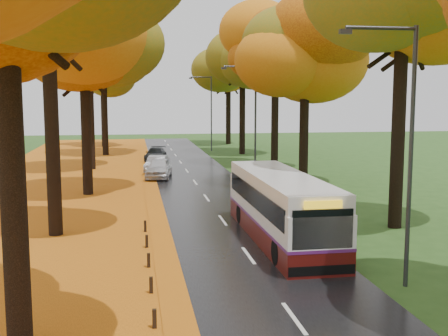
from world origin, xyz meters
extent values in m
cube|color=black|center=(0.00, 25.00, 0.02)|extent=(6.50, 90.00, 0.04)
cube|color=silver|center=(0.00, 25.00, 0.04)|extent=(0.12, 90.00, 0.01)
cube|color=#94480D|center=(-9.00, 25.00, 0.01)|extent=(12.00, 90.00, 0.02)
cube|color=orange|center=(-3.05, 25.00, 0.04)|extent=(0.90, 90.00, 0.01)
cylinder|color=black|center=(-6.90, 5.50, 4.29)|extent=(0.60, 0.60, 8.58)
cylinder|color=black|center=(-7.50, 16.50, 4.58)|extent=(0.60, 0.60, 9.15)
cylinder|color=black|center=(-6.90, 26.50, 4.00)|extent=(0.60, 0.60, 8.00)
ellipsoid|color=orange|center=(-6.90, 26.50, 9.00)|extent=(9.20, 9.20, 7.18)
cylinder|color=black|center=(-7.50, 38.50, 4.29)|extent=(0.60, 0.60, 8.58)
ellipsoid|color=orange|center=(-7.50, 38.50, 9.65)|extent=(8.00, 8.00, 6.24)
cylinder|color=black|center=(-6.90, 49.50, 4.58)|extent=(0.60, 0.60, 9.15)
ellipsoid|color=orange|center=(-6.90, 49.50, 10.30)|extent=(9.20, 9.20, 7.18)
cylinder|color=black|center=(-7.50, 59.50, 4.00)|extent=(0.60, 0.60, 8.00)
ellipsoid|color=orange|center=(-7.50, 59.50, 9.00)|extent=(8.00, 8.00, 6.24)
cylinder|color=black|center=(7.50, 15.50, 4.61)|extent=(0.60, 0.60, 9.22)
cylinder|color=black|center=(6.90, 27.50, 4.10)|extent=(0.60, 0.60, 8.19)
ellipsoid|color=orange|center=(6.90, 27.50, 9.22)|extent=(9.20, 9.20, 7.18)
cylinder|color=black|center=(7.50, 37.50, 4.35)|extent=(0.60, 0.60, 8.70)
ellipsoid|color=orange|center=(7.50, 37.50, 9.79)|extent=(8.20, 8.20, 6.40)
cylinder|color=black|center=(6.90, 48.50, 4.61)|extent=(0.60, 0.60, 9.22)
ellipsoid|color=orange|center=(6.90, 48.50, 10.37)|extent=(9.20, 9.20, 7.18)
cylinder|color=black|center=(7.50, 60.50, 4.10)|extent=(0.60, 0.60, 8.19)
ellipsoid|color=orange|center=(7.50, 60.50, 9.22)|extent=(8.20, 8.20, 6.40)
cube|color=black|center=(-3.70, 6.00, 0.26)|extent=(0.11, 0.11, 0.52)
cube|color=black|center=(-3.70, 8.60, 0.26)|extent=(0.11, 0.11, 0.52)
cube|color=black|center=(-3.70, 11.20, 0.26)|extent=(0.11, 0.11, 0.52)
cube|color=black|center=(-3.70, 13.80, 0.26)|extent=(0.11, 0.11, 0.52)
cube|color=black|center=(-3.70, 16.40, 0.26)|extent=(0.11, 0.11, 0.52)
cylinder|color=#333538|center=(4.20, 8.00, 4.00)|extent=(0.14, 0.14, 8.00)
cylinder|color=#333538|center=(3.10, 8.00, 7.90)|extent=(2.20, 0.11, 0.11)
cube|color=#333538|center=(2.00, 8.00, 7.78)|extent=(0.35, 0.18, 0.14)
cylinder|color=#333538|center=(4.20, 30.00, 4.00)|extent=(0.14, 0.14, 8.00)
cylinder|color=#333538|center=(3.10, 30.00, 7.90)|extent=(2.20, 0.11, 0.11)
cube|color=#333538|center=(2.00, 30.00, 7.78)|extent=(0.35, 0.18, 0.14)
cylinder|color=#333538|center=(4.20, 52.00, 4.00)|extent=(0.14, 0.14, 8.00)
cylinder|color=#333538|center=(3.10, 52.00, 7.90)|extent=(2.20, 0.11, 0.11)
cube|color=#333538|center=(2.00, 52.00, 7.78)|extent=(0.35, 0.18, 0.14)
cube|color=#490E0B|center=(1.79, 14.14, 0.46)|extent=(2.40, 10.22, 0.84)
cube|color=white|center=(1.79, 14.14, 1.48)|extent=(2.40, 10.22, 1.21)
cube|color=white|center=(1.79, 14.14, 2.41)|extent=(2.35, 10.02, 0.65)
cube|color=#581D65|center=(1.79, 14.14, 0.92)|extent=(2.42, 10.25, 0.11)
cube|color=black|center=(1.79, 14.14, 1.85)|extent=(2.42, 9.41, 0.79)
cube|color=black|center=(1.83, 9.06, 1.66)|extent=(2.04, 0.08, 1.30)
cube|color=yellow|center=(1.83, 9.06, 2.47)|extent=(1.28, 0.07, 0.26)
cube|color=black|center=(1.82, 9.08, 0.30)|extent=(2.27, 0.14, 0.32)
cylinder|color=black|center=(0.77, 10.66, 0.50)|extent=(0.27, 0.93, 0.93)
cylinder|color=black|center=(2.85, 10.67, 0.50)|extent=(0.27, 0.93, 0.93)
cylinder|color=black|center=(0.72, 17.19, 0.50)|extent=(0.27, 0.93, 0.93)
cylinder|color=black|center=(2.80, 17.21, 0.50)|extent=(0.27, 0.93, 0.93)
imported|color=silver|center=(-2.35, 32.50, 0.75)|extent=(2.32, 4.37, 1.42)
imported|color=gray|center=(-2.35, 35.69, 0.68)|extent=(2.21, 4.08, 1.27)
imported|color=black|center=(-2.14, 43.74, 0.63)|extent=(2.40, 4.29, 1.18)
camera|label=1|loc=(-4.14, -7.85, 5.93)|focal=45.00mm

